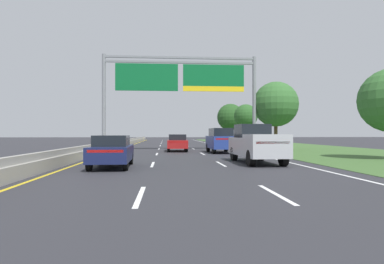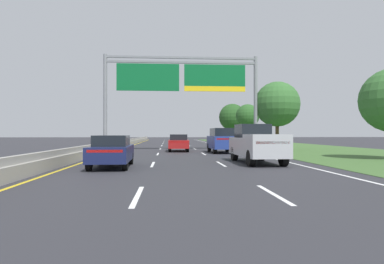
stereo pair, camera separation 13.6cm
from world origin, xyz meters
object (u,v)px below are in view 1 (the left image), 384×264
(car_blue_right_lane_suv, at_px, (220,140))
(pickup_truck_silver, at_px, (256,144))
(roadside_tree_mid, at_px, (276,104))
(roadside_tree_far, at_px, (246,116))
(overhead_sign_gantry, at_px, (180,82))
(car_navy_left_lane_sedan, at_px, (112,151))
(car_red_centre_lane_sedan, at_px, (177,142))
(roadside_tree_distant, at_px, (230,117))

(car_blue_right_lane_suv, bearing_deg, pickup_truck_silver, -178.93)
(roadside_tree_mid, height_order, roadside_tree_far, roadside_tree_mid)
(overhead_sign_gantry, xyz_separation_m, car_navy_left_lane_sedan, (-4.09, -15.73, -5.82))
(overhead_sign_gantry, xyz_separation_m, car_blue_right_lane_suv, (3.27, -3.93, -5.54))
(pickup_truck_silver, xyz_separation_m, roadside_tree_far, (7.37, 32.37, 3.27))
(roadside_tree_mid, relative_size, roadside_tree_far, 1.12)
(car_red_centre_lane_sedan, xyz_separation_m, roadside_tree_distant, (11.26, 31.47, 3.93))
(roadside_tree_mid, relative_size, roadside_tree_distant, 0.95)
(roadside_tree_mid, bearing_deg, overhead_sign_gantry, -176.57)
(roadside_tree_far, distance_m, roadside_tree_distant, 11.66)
(car_red_centre_lane_sedan, relative_size, roadside_tree_mid, 0.64)
(car_blue_right_lane_suv, distance_m, roadside_tree_distant, 35.06)
(roadside_tree_far, bearing_deg, pickup_truck_silver, -102.83)
(car_navy_left_lane_sedan, relative_size, roadside_tree_far, 0.72)
(roadside_tree_far, bearing_deg, car_blue_right_lane_suv, -109.09)
(roadside_tree_distant, bearing_deg, car_red_centre_lane_sedan, -109.68)
(car_blue_right_lane_suv, bearing_deg, car_navy_left_lane_sedan, 147.03)
(overhead_sign_gantry, xyz_separation_m, roadside_tree_distant, (10.90, 30.10, -1.89))
(roadside_tree_distant, bearing_deg, car_blue_right_lane_suv, -102.65)
(pickup_truck_silver, relative_size, roadside_tree_distant, 0.75)
(roadside_tree_mid, xyz_separation_m, roadside_tree_distant, (1.20, 29.51, 0.13))
(car_blue_right_lane_suv, bearing_deg, overhead_sign_gantry, 38.71)
(roadside_tree_mid, bearing_deg, car_navy_left_lane_sedan, -130.22)
(pickup_truck_silver, distance_m, car_navy_left_lane_sedan, 7.94)
(pickup_truck_silver, bearing_deg, overhead_sign_gantry, 13.13)
(pickup_truck_silver, xyz_separation_m, car_navy_left_lane_sedan, (-7.72, -1.80, -0.26))
(pickup_truck_silver, relative_size, car_red_centre_lane_sedan, 1.23)
(car_red_centre_lane_sedan, height_order, car_blue_right_lane_suv, car_blue_right_lane_suv)
(overhead_sign_gantry, distance_m, car_navy_left_lane_sedan, 17.26)
(pickup_truck_silver, distance_m, car_blue_right_lane_suv, 10.01)
(overhead_sign_gantry, xyz_separation_m, roadside_tree_far, (11.01, 18.44, -2.29))
(roadside_tree_distant, bearing_deg, roadside_tree_far, -89.48)
(roadside_tree_far, bearing_deg, roadside_tree_mid, -94.17)
(car_red_centre_lane_sedan, distance_m, car_blue_right_lane_suv, 4.44)
(car_red_centre_lane_sedan, distance_m, roadside_tree_mid, 10.93)
(car_blue_right_lane_suv, distance_m, car_navy_left_lane_sedan, 13.91)
(overhead_sign_gantry, bearing_deg, car_navy_left_lane_sedan, -104.57)
(overhead_sign_gantry, relative_size, pickup_truck_silver, 2.76)
(pickup_truck_silver, height_order, car_red_centre_lane_sedan, pickup_truck_silver)
(pickup_truck_silver, height_order, roadside_tree_mid, roadside_tree_mid)
(car_blue_right_lane_suv, relative_size, roadside_tree_distant, 0.65)
(car_navy_left_lane_sedan, xyz_separation_m, roadside_tree_distant, (14.99, 45.83, 3.93))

